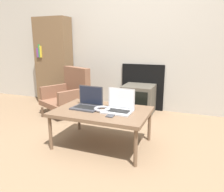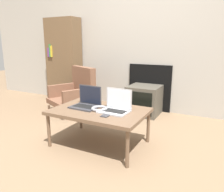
# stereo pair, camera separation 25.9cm
# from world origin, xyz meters

# --- Properties ---
(ground_plane) EXTENTS (14.00, 14.00, 0.00)m
(ground_plane) POSITION_xyz_m (0.00, 0.00, 0.00)
(ground_plane) COLOR #7A6047
(wall_back) EXTENTS (7.00, 0.08, 2.60)m
(wall_back) POSITION_xyz_m (0.00, 1.84, 1.29)
(wall_back) COLOR #ADA89E
(wall_back) RESTS_ON ground_plane
(table) EXTENTS (1.00, 0.68, 0.40)m
(table) POSITION_xyz_m (0.00, 0.30, 0.37)
(table) COLOR brown
(table) RESTS_ON ground_plane
(laptop_left) EXTENTS (0.31, 0.24, 0.23)m
(laptop_left) POSITION_xyz_m (-0.18, 0.33, 0.45)
(laptop_left) COLOR #38383D
(laptop_left) RESTS_ON table
(laptop_right) EXTENTS (0.31, 0.24, 0.23)m
(laptop_right) POSITION_xyz_m (0.18, 0.33, 0.45)
(laptop_right) COLOR #B2B2B7
(laptop_right) RESTS_ON table
(headphones) EXTENTS (0.18, 0.18, 0.03)m
(headphones) POSITION_xyz_m (0.01, 0.29, 0.42)
(headphones) COLOR gray
(headphones) RESTS_ON table
(phone) EXTENTS (0.07, 0.15, 0.01)m
(phone) POSITION_xyz_m (0.16, 0.17, 0.41)
(phone) COLOR #333338
(phone) RESTS_ON table
(tv) EXTENTS (0.48, 0.48, 0.45)m
(tv) POSITION_xyz_m (0.08, 1.55, 0.23)
(tv) COLOR #4C473D
(tv) RESTS_ON ground_plane
(armchair) EXTENTS (0.78, 0.78, 0.73)m
(armchair) POSITION_xyz_m (-0.94, 1.15, 0.34)
(armchair) COLOR brown
(armchair) RESTS_ON ground_plane
(bookshelf) EXTENTS (0.64, 0.32, 1.55)m
(bookshelf) POSITION_xyz_m (-1.56, 1.64, 0.77)
(bookshelf) COLOR brown
(bookshelf) RESTS_ON ground_plane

